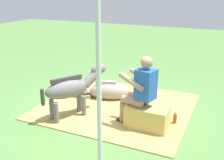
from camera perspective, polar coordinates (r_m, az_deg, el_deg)
name	(u,v)px	position (r m, az deg, el deg)	size (l,w,h in m)	color
ground_plane	(108,110)	(5.54, -0.83, -6.29)	(24.00, 24.00, 0.00)	#568442
hay_patch	(116,106)	(5.69, 0.92, -5.47)	(2.95, 2.63, 0.02)	tan
hay_bale	(147,117)	(4.84, 7.28, -7.71)	(0.72, 0.42, 0.41)	tan
person_seated	(140,89)	(4.71, 5.83, -1.88)	(0.71, 0.52, 1.29)	tan
pony_standing	(71,88)	(5.12, -8.41, -1.74)	(0.86, 1.20, 0.94)	slate
pony_lying	(105,91)	(6.01, -1.47, -2.24)	(1.35, 0.68, 0.42)	gray
soda_bottle	(175,118)	(5.09, 12.92, -7.74)	(0.07, 0.07, 0.25)	brown
tent_pole_left	(99,98)	(3.23, -2.69, -3.73)	(0.06, 0.06, 2.24)	silver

